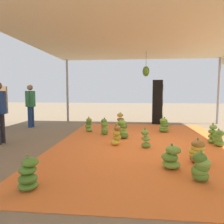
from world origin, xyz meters
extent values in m
plane|color=#7F6B51|center=(0.00, 3.00, 0.00)|extent=(40.00, 40.00, 0.00)
cube|color=orange|center=(0.00, 0.00, 0.01)|extent=(6.63, 4.68, 0.01)
cylinder|color=#9EA0A5|center=(3.80, -3.30, 1.41)|extent=(0.10, 0.10, 2.82)
cylinder|color=#9EA0A5|center=(3.80, 3.30, 1.41)|extent=(0.10, 0.10, 2.82)
cube|color=beige|center=(0.00, 0.00, 2.85)|extent=(8.00, 7.00, 0.06)
cylinder|color=#4C422D|center=(2.07, -0.12, 2.56)|extent=(0.01, 0.01, 0.51)
ellipsoid|color=#477523|center=(2.07, -0.12, 2.11)|extent=(0.24, 0.24, 0.36)
ellipsoid|color=#518428|center=(1.68, -0.73, 0.08)|extent=(0.45, 0.45, 0.15)
ellipsoid|color=#60932D|center=(1.71, -0.73, 0.17)|extent=(0.42, 0.42, 0.15)
ellipsoid|color=#477523|center=(1.71, -0.76, 0.25)|extent=(0.39, 0.39, 0.15)
ellipsoid|color=#518428|center=(1.73, -0.75, 0.33)|extent=(0.36, 0.36, 0.15)
ellipsoid|color=#75A83D|center=(1.73, -0.73, 0.41)|extent=(0.28, 0.28, 0.15)
cylinder|color=olive|center=(1.71, -0.75, 0.47)|extent=(0.04, 0.04, 0.12)
ellipsoid|color=#60932D|center=(-0.08, -1.86, 0.09)|extent=(0.36, 0.36, 0.16)
ellipsoid|color=#518428|center=(-0.05, -1.83, 0.15)|extent=(0.30, 0.30, 0.16)
ellipsoid|color=#60932D|center=(-0.03, -1.82, 0.21)|extent=(0.25, 0.25, 0.16)
ellipsoid|color=#518428|center=(-0.05, -1.81, 0.28)|extent=(0.26, 0.26, 0.16)
ellipsoid|color=#518428|center=(-0.07, -1.86, 0.34)|extent=(0.30, 0.30, 0.16)
cylinder|color=olive|center=(-0.05, -1.84, 0.40)|extent=(0.04, 0.04, 0.12)
ellipsoid|color=#6B9E38|center=(1.50, 1.83, 0.09)|extent=(0.31, 0.31, 0.15)
ellipsoid|color=#60932D|center=(1.50, 1.85, 0.20)|extent=(0.29, 0.29, 0.15)
ellipsoid|color=#477523|center=(1.53, 1.85, 0.31)|extent=(0.26, 0.26, 0.15)
ellipsoid|color=#6B9E38|center=(1.48, 1.82, 0.41)|extent=(0.23, 0.23, 0.15)
cylinder|color=olive|center=(1.50, 1.83, 0.47)|extent=(0.04, 0.04, 0.12)
ellipsoid|color=#518428|center=(-2.79, 1.81, 0.07)|extent=(0.39, 0.39, 0.13)
ellipsoid|color=#477523|center=(-2.82, 1.79, 0.18)|extent=(0.35, 0.35, 0.13)
ellipsoid|color=#518428|center=(-2.78, 1.81, 0.30)|extent=(0.35, 0.35, 0.13)
ellipsoid|color=#518428|center=(-2.78, 1.77, 0.41)|extent=(0.27, 0.27, 0.13)
cylinder|color=olive|center=(-2.81, 1.79, 0.47)|extent=(0.04, 0.04, 0.12)
ellipsoid|color=#518428|center=(-2.25, -0.72, 0.10)|extent=(0.36, 0.36, 0.17)
ellipsoid|color=#60932D|center=(-2.26, -0.69, 0.17)|extent=(0.33, 0.33, 0.17)
ellipsoid|color=#518428|center=(-2.26, -0.72, 0.24)|extent=(0.33, 0.33, 0.17)
ellipsoid|color=#75A83D|center=(-2.29, -0.73, 0.31)|extent=(0.27, 0.27, 0.17)
ellipsoid|color=#477523|center=(-2.28, -0.69, 0.38)|extent=(0.24, 0.24, 0.17)
cylinder|color=olive|center=(-2.27, -0.71, 0.44)|extent=(0.04, 0.04, 0.12)
ellipsoid|color=#75A83D|center=(-1.75, -0.36, 0.09)|extent=(0.46, 0.46, 0.16)
ellipsoid|color=#60932D|center=(-1.76, -0.33, 0.22)|extent=(0.31, 0.31, 0.16)
ellipsoid|color=#6B9E38|center=(-1.77, -0.39, 0.35)|extent=(0.33, 0.33, 0.16)
cylinder|color=olive|center=(-1.78, -0.36, 0.41)|extent=(0.04, 0.04, 0.12)
ellipsoid|color=#996628|center=(-1.40, -0.94, 0.08)|extent=(0.38, 0.38, 0.14)
ellipsoid|color=gold|center=(-1.39, -0.91, 0.16)|extent=(0.36, 0.36, 0.14)
ellipsoid|color=gold|center=(-1.38, -0.90, 0.23)|extent=(0.38, 0.38, 0.14)
ellipsoid|color=gold|center=(-1.41, -0.93, 0.31)|extent=(0.28, 0.28, 0.14)
ellipsoid|color=#996628|center=(-1.42, -0.93, 0.38)|extent=(0.34, 0.34, 0.14)
cylinder|color=olive|center=(-1.39, -0.93, 0.44)|extent=(0.04, 0.04, 0.12)
ellipsoid|color=#60932D|center=(-0.39, 0.00, 0.08)|extent=(0.30, 0.30, 0.13)
ellipsoid|color=#75A83D|center=(-0.37, 0.01, 0.23)|extent=(0.23, 0.23, 0.13)
ellipsoid|color=#6B9E38|center=(-0.38, 0.03, 0.39)|extent=(0.27, 0.27, 0.13)
cylinder|color=olive|center=(-0.38, 0.03, 0.45)|extent=(0.04, 0.04, 0.12)
ellipsoid|color=#75A83D|center=(0.25, -1.80, 0.07)|extent=(0.27, 0.27, 0.12)
ellipsoid|color=#518428|center=(0.25, -1.81, 0.19)|extent=(0.32, 0.32, 0.12)
ellipsoid|color=#60932D|center=(0.27, -1.80, 0.32)|extent=(0.25, 0.25, 0.12)
ellipsoid|color=#75A83D|center=(0.28, -1.83, 0.44)|extent=(0.20, 0.20, 0.12)
cylinder|color=olive|center=(0.27, -1.82, 0.50)|extent=(0.04, 0.04, 0.12)
ellipsoid|color=gold|center=(2.85, 0.84, 0.09)|extent=(0.34, 0.34, 0.16)
ellipsoid|color=#996628|center=(2.87, 0.82, 0.27)|extent=(0.35, 0.35, 0.16)
ellipsoid|color=gold|center=(2.86, 0.84, 0.45)|extent=(0.26, 0.26, 0.16)
cylinder|color=olive|center=(2.87, 0.83, 0.51)|extent=(0.04, 0.04, 0.12)
ellipsoid|color=#477523|center=(0.60, 0.62, 0.10)|extent=(0.43, 0.43, 0.18)
ellipsoid|color=#75A83D|center=(0.62, 0.64, 0.19)|extent=(0.32, 0.32, 0.18)
ellipsoid|color=#75A83D|center=(0.61, 0.66, 0.28)|extent=(0.34, 0.34, 0.18)
ellipsoid|color=#477523|center=(0.60, 0.63, 0.38)|extent=(0.39, 0.39, 0.18)
ellipsoid|color=#60932D|center=(0.59, 0.65, 0.47)|extent=(0.35, 0.35, 0.18)
cylinder|color=olive|center=(0.61, 0.64, 0.53)|extent=(0.04, 0.04, 0.12)
ellipsoid|color=#518428|center=(1.05, 1.22, 0.09)|extent=(0.32, 0.32, 0.17)
ellipsoid|color=#6B9E38|center=(1.04, 1.22, 0.18)|extent=(0.31, 0.31, 0.17)
ellipsoid|color=#75A83D|center=(1.05, 1.23, 0.27)|extent=(0.24, 0.24, 0.17)
ellipsoid|color=#60932D|center=(1.01, 1.23, 0.36)|extent=(0.22, 0.22, 0.17)
ellipsoid|color=#518428|center=(1.04, 1.24, 0.45)|extent=(0.26, 0.26, 0.17)
cylinder|color=olive|center=(1.03, 1.22, 0.51)|extent=(0.04, 0.04, 0.12)
ellipsoid|color=gold|center=(-0.22, 0.78, 0.08)|extent=(0.25, 0.25, 0.15)
ellipsoid|color=gold|center=(-0.18, 0.73, 0.20)|extent=(0.25, 0.25, 0.15)
ellipsoid|color=gold|center=(-0.19, 0.75, 0.32)|extent=(0.28, 0.28, 0.15)
ellipsoid|color=#996628|center=(-0.17, 0.73, 0.44)|extent=(0.22, 0.22, 0.15)
cylinder|color=olive|center=(-0.20, 0.76, 0.50)|extent=(0.04, 0.04, 0.12)
cylinder|color=navy|center=(2.16, 4.29, 0.41)|extent=(0.15, 0.15, 0.81)
cylinder|color=navy|center=(2.34, 4.29, 0.41)|extent=(0.15, 0.15, 0.81)
cylinder|color=#337A4C|center=(2.25, 4.29, 1.12)|extent=(0.37, 0.37, 0.61)
cylinder|color=#337A4C|center=(2.00, 4.29, 1.15)|extent=(0.12, 0.12, 0.54)
cylinder|color=#337A4C|center=(2.49, 4.29, 1.15)|extent=(0.12, 0.12, 0.54)
sphere|color=#936B4C|center=(2.25, 4.29, 1.55)|extent=(0.22, 0.22, 0.22)
cylinder|color=#26262D|center=(-0.24, 3.86, 0.40)|extent=(0.15, 0.15, 0.81)
cylinder|color=navy|center=(-0.09, 3.86, 1.14)|extent=(0.12, 0.12, 0.54)
cube|color=black|center=(3.71, -0.75, 0.29)|extent=(0.52, 0.49, 0.58)
cylinder|color=#383838|center=(3.71, -0.96, 0.29)|extent=(0.29, 0.07, 0.29)
cube|color=black|center=(3.71, -0.75, 0.91)|extent=(0.52, 0.49, 0.66)
cylinder|color=#383838|center=(3.71, -0.96, 0.91)|extent=(0.29, 0.07, 0.29)
cube|color=black|center=(3.71, -0.75, 1.56)|extent=(0.52, 0.49, 0.64)
cylinder|color=#383838|center=(3.71, -0.96, 1.56)|extent=(0.29, 0.07, 0.29)
camera|label=1|loc=(-5.49, 0.35, 1.39)|focal=33.42mm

